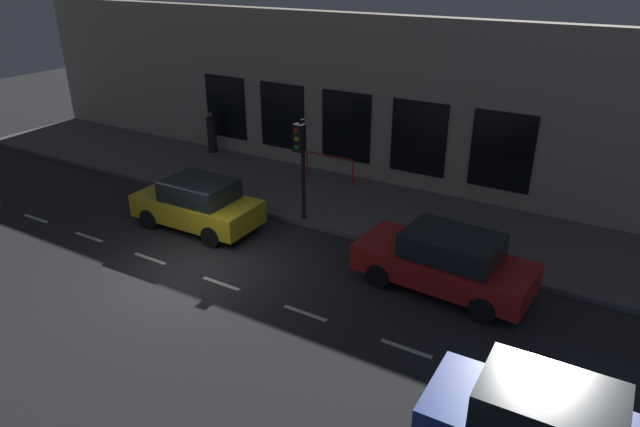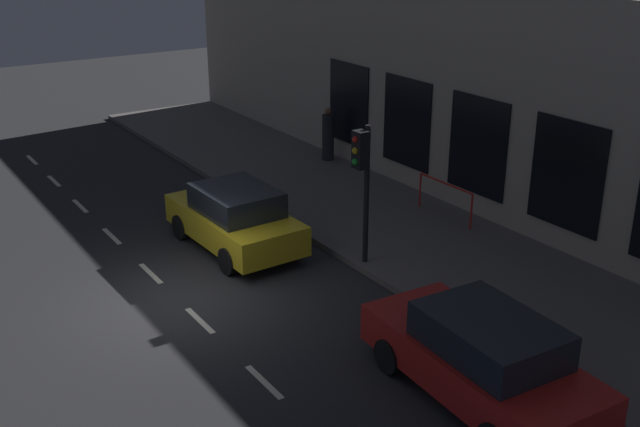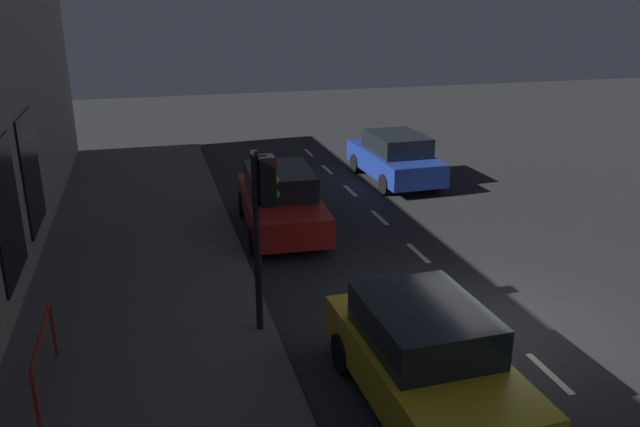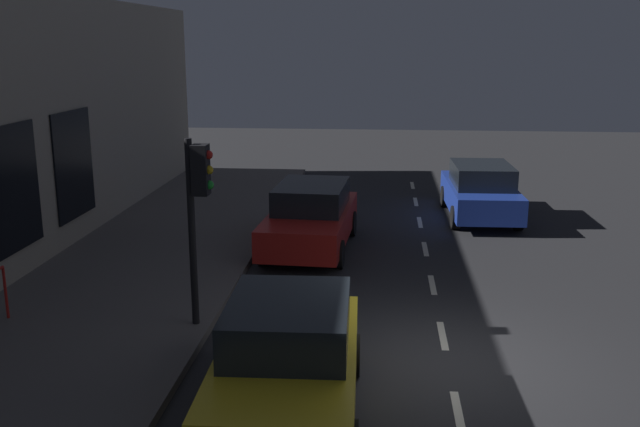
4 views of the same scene
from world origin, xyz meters
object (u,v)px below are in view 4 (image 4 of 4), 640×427
object	(u,v)px
parked_car_1	(288,360)
parked_car_2	(480,191)
parked_car_0	(311,217)
traffic_light	(198,194)

from	to	relation	value
parked_car_1	parked_car_2	bearing A→B (deg)	-111.03
parked_car_0	parked_car_2	size ratio (longest dim) A/B	1.06
parked_car_1	parked_car_0	bearing A→B (deg)	-87.93
traffic_light	parked_car_0	size ratio (longest dim) A/B	0.71
parked_car_0	parked_car_1	bearing A→B (deg)	96.94
parked_car_1	traffic_light	bearing A→B (deg)	-56.44
parked_car_2	traffic_light	bearing A→B (deg)	-125.37
parked_car_1	parked_car_2	size ratio (longest dim) A/B	0.94
parked_car_0	parked_car_2	xyz separation A→B (m)	(-4.49, -3.44, -0.00)
traffic_light	parked_car_0	xyz separation A→B (m)	(-1.36, -5.19, -1.65)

